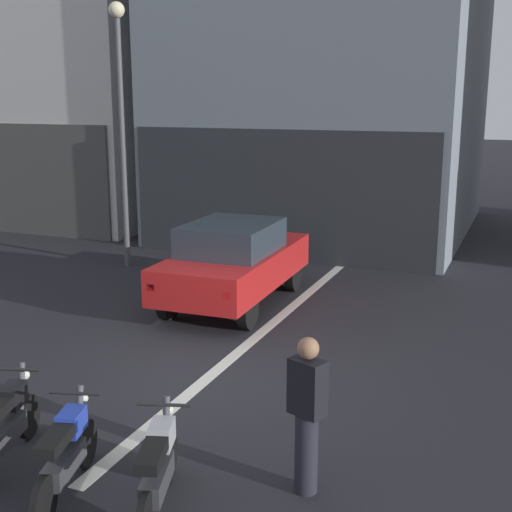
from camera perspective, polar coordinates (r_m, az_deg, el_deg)
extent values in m
plane|color=#232328|center=(9.98, -4.32, -10.31)|extent=(120.00, 120.00, 0.00)
cube|color=silver|center=(15.28, 5.74, -1.94)|extent=(0.20, 18.00, 0.01)
cube|color=silver|center=(25.72, -16.18, 17.83)|extent=(9.98, 8.75, 12.57)
cube|color=#292C30|center=(16.68, 1.81, 5.00)|extent=(7.71, 0.10, 3.20)
cylinder|color=black|center=(14.82, -2.62, -1.11)|extent=(0.20, 0.64, 0.64)
cylinder|color=black|center=(14.29, 3.11, -1.65)|extent=(0.20, 0.64, 0.64)
cylinder|color=black|center=(12.56, -7.31, -3.84)|extent=(0.20, 0.64, 0.64)
cylinder|color=black|center=(11.94, -0.70, -4.64)|extent=(0.20, 0.64, 0.64)
cube|color=red|center=(13.26, -1.77, -0.89)|extent=(1.87, 4.15, 0.66)
cube|color=#2D3842|center=(12.99, -2.04, 1.57)|extent=(1.60, 2.01, 0.56)
cube|color=red|center=(11.79, -8.71, -2.59)|extent=(0.14, 0.06, 0.12)
cube|color=red|center=(11.18, -2.39, -3.31)|extent=(0.14, 0.06, 0.12)
cylinder|color=#47474C|center=(16.34, -11.04, 8.91)|extent=(0.14, 0.14, 5.65)
sphere|color=beige|center=(16.40, -11.53, 19.43)|extent=(0.36, 0.36, 0.36)
cylinder|color=black|center=(8.77, -18.37, -12.57)|extent=(0.22, 0.52, 0.52)
cube|color=#38383D|center=(8.22, -20.17, -13.68)|extent=(0.41, 0.76, 0.22)
cube|color=black|center=(8.29, -19.60, -10.88)|extent=(0.32, 0.41, 0.24)
cylinder|color=#4C4C51|center=(8.50, -18.95, -10.72)|extent=(0.14, 0.25, 0.70)
cylinder|color=black|center=(8.31, -19.34, -8.90)|extent=(0.54, 0.20, 0.04)
sphere|color=silver|center=(8.54, -18.69, -9.36)|extent=(0.12, 0.12, 0.12)
cylinder|color=black|center=(8.00, -13.94, -14.88)|extent=(0.21, 0.52, 0.52)
cylinder|color=black|center=(7.08, -17.26, -19.07)|extent=(0.21, 0.52, 0.52)
cube|color=#38383D|center=(7.44, -15.68, -16.30)|extent=(0.40, 0.76, 0.22)
cube|color=black|center=(7.15, -16.33, -14.45)|extent=(0.38, 0.64, 0.12)
cube|color=#233DB7|center=(7.50, -15.10, -13.17)|extent=(0.31, 0.41, 0.24)
cylinder|color=#4C4C51|center=(7.71, -14.48, -12.93)|extent=(0.13, 0.25, 0.70)
cylinder|color=black|center=(7.51, -14.84, -10.98)|extent=(0.54, 0.19, 0.04)
sphere|color=silver|center=(7.75, -14.22, -11.42)|extent=(0.12, 0.12, 0.12)
cylinder|color=black|center=(7.60, -7.17, -16.17)|extent=(0.23, 0.52, 0.52)
cube|color=#38383D|center=(7.02, -8.24, -17.86)|extent=(0.42, 0.76, 0.22)
cube|color=black|center=(6.71, -8.63, -15.97)|extent=(0.39, 0.64, 0.12)
cube|color=#B2B5BA|center=(7.07, -7.87, -14.50)|extent=(0.32, 0.41, 0.24)
cylinder|color=#4C4C51|center=(7.29, -7.49, -14.19)|extent=(0.14, 0.25, 0.70)
cylinder|color=black|center=(7.08, -7.70, -12.17)|extent=(0.53, 0.20, 0.04)
sphere|color=silver|center=(7.33, -7.33, -12.57)|extent=(0.12, 0.12, 0.12)
cylinder|color=#23232D|center=(7.27, 4.20, -16.02)|extent=(0.24, 0.24, 0.86)
cube|color=black|center=(6.95, 4.30, -10.83)|extent=(0.42, 0.34, 0.58)
sphere|color=#9E7051|center=(6.79, 4.36, -7.66)|extent=(0.22, 0.22, 0.22)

